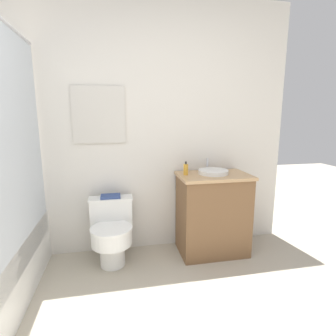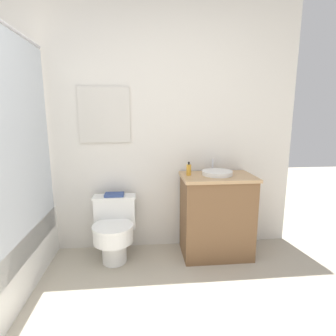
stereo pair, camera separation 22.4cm
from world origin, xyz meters
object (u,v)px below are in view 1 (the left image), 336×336
at_px(soap_bottle, 186,169).
at_px(toilet, 112,231).
at_px(sink, 213,172).
at_px(book_on_tank, 111,196).

bearing_deg(soap_bottle, toilet, -176.82).
xyz_separation_m(sink, book_on_tank, (-1.00, 0.10, -0.22)).
distance_m(sink, book_on_tank, 1.03).
bearing_deg(toilet, sink, 1.89).
relative_size(toilet, sink, 1.83).
bearing_deg(book_on_tank, toilet, -90.00).
relative_size(toilet, book_on_tank, 3.24).
height_order(sink, book_on_tank, sink).
distance_m(soap_bottle, book_on_tank, 0.77).
bearing_deg(sink, soap_bottle, 178.53).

